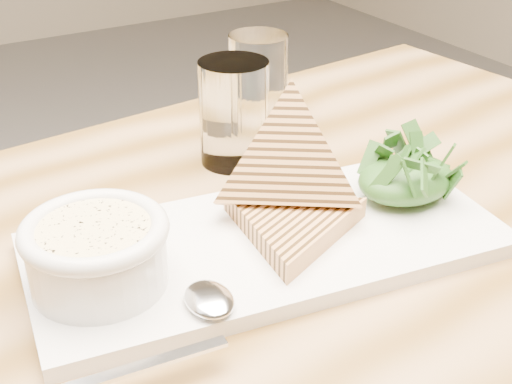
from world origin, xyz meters
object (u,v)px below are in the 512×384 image
platter (268,244)px  glass_far (258,79)px  soup_bowl (98,261)px  glass_near (234,113)px  table_top (276,290)px

platter → glass_far: 0.29m
platter → soup_bowl: (-0.15, 0.01, 0.03)m
platter → glass_near: 0.19m
table_top → soup_bowl: soup_bowl is taller
platter → soup_bowl: size_ratio=3.84×
table_top → platter: (0.01, 0.03, 0.03)m
glass_far → soup_bowl: bearing=-140.3°
glass_near → glass_far: (0.08, 0.08, -0.00)m
soup_bowl → glass_far: bearing=39.7°
platter → glass_near: size_ratio=3.64×
soup_bowl → glass_near: 0.27m
platter → soup_bowl: soup_bowl is taller
table_top → platter: size_ratio=2.70×
soup_bowl → glass_far: glass_far is taller
soup_bowl → platter: bearing=-4.1°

